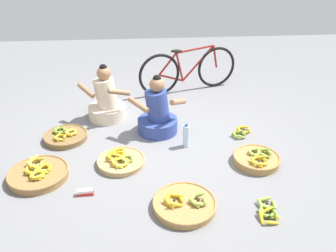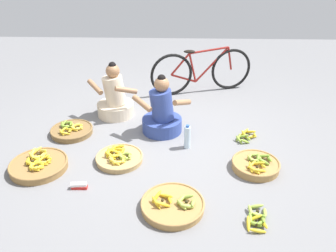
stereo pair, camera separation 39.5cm
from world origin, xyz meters
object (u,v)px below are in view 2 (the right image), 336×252
Objects in this scene: banana_basket_near_bicycle at (173,205)px; loose_bananas_front_right at (257,218)px; banana_basket_near_vendor at (119,157)px; vendor_woman_front at (162,114)px; vendor_woman_behind at (115,99)px; bicycle_leaning at (202,71)px; loose_bananas_front_center at (246,136)px; banana_basket_front_left at (256,165)px; banana_basket_mid_left at (39,165)px; banana_basket_back_right at (72,130)px; water_bottle at (187,137)px; packet_carton_stack at (79,186)px.

loose_bananas_front_right is at bearing -10.20° from banana_basket_near_bicycle.
banana_basket_near_bicycle is at bearing -50.64° from banana_basket_near_vendor.
vendor_woman_behind is at bearing 147.12° from vendor_woman_front.
loose_bananas_front_right is (0.36, -2.94, -0.33)m from bicycle_leaning.
loose_bananas_front_center is 0.98× the size of loose_bananas_front_right.
banana_basket_front_left reaches higher than banana_basket_near_bicycle.
banana_basket_mid_left is at bearing -115.48° from vendor_woman_behind.
vendor_woman_behind is at bearing 128.28° from loose_bananas_front_right.
banana_basket_near_vendor is at bearing -39.85° from banana_basket_back_right.
bicycle_leaning reaches higher than loose_bananas_front_center.
bicycle_leaning is 3.02× the size of banana_basket_back_right.
loose_bananas_front_center is (1.54, 0.55, -0.01)m from banana_basket_near_vendor.
bicycle_leaning is at bearing 103.15° from banana_basket_front_left.
vendor_woman_behind reaches higher than water_bottle.
vendor_woman_front is 1.61m from banana_basket_mid_left.
bicycle_leaning is 2.85m from banana_basket_near_bicycle.
banana_basket_near_bicycle is at bearing 169.80° from loose_bananas_front_right.
banana_basket_mid_left is 1.72m from water_bottle.
banana_basket_near_vendor is (0.23, -1.15, -0.21)m from vendor_woman_behind.
loose_bananas_front_center reaches higher than packet_carton_stack.
vendor_woman_front is 2.55× the size of water_bottle.
vendor_woman_behind reaches higher than vendor_woman_front.
water_bottle is at bearing 81.98° from banana_basket_near_bicycle.
banana_basket_near_vendor is (-1.54, 0.11, -0.01)m from banana_basket_front_left.
water_bottle reaches higher than banana_basket_mid_left.
packet_carton_stack is (-0.10, -1.66, -0.22)m from vendor_woman_behind.
loose_bananas_front_right is (0.77, -0.14, -0.01)m from banana_basket_near_bicycle.
vendor_woman_front is 0.52m from water_bottle.
bicycle_leaning reaches higher than water_bottle.
banana_basket_near_vendor is at bearing -123.00° from vendor_woman_front.
vendor_woman_behind is 1.50× the size of banana_basket_front_left.
vendor_woman_behind reaches higher than loose_bananas_front_right.
vendor_woman_front reaches higher than packet_carton_stack.
vendor_woman_front is 0.48× the size of bicycle_leaning.
packet_carton_stack is (0.38, -1.10, -0.02)m from banana_basket_back_right.
vendor_woman_behind is 1.46× the size of banana_basket_back_right.
bicycle_leaning is at bearing 108.80° from loose_bananas_front_center.
vendor_woman_behind reaches higher than banana_basket_mid_left.
packet_carton_stack is (-1.88, -1.06, -0.00)m from loose_bananas_front_center.
banana_basket_mid_left is 2.52m from loose_bananas_front_center.
banana_basket_back_right is 3.24× the size of packet_carton_stack.
banana_basket_mid_left is at bearing -168.01° from banana_basket_near_vendor.
bicycle_leaning is 3.02× the size of banana_basket_near_vendor.
banana_basket_near_vendor is at bearing 146.99° from loose_bananas_front_right.
water_bottle is (-0.75, 0.41, 0.09)m from banana_basket_front_left.
loose_bananas_front_center is (0.91, 1.32, -0.01)m from banana_basket_near_bicycle.
banana_basket_front_left is 3.14× the size of packet_carton_stack.
vendor_woman_behind is at bearing 144.54° from banana_basket_front_left.
banana_basket_mid_left is at bearing -100.67° from banana_basket_back_right.
banana_basket_back_right is 1.60× the size of loose_bananas_front_center.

